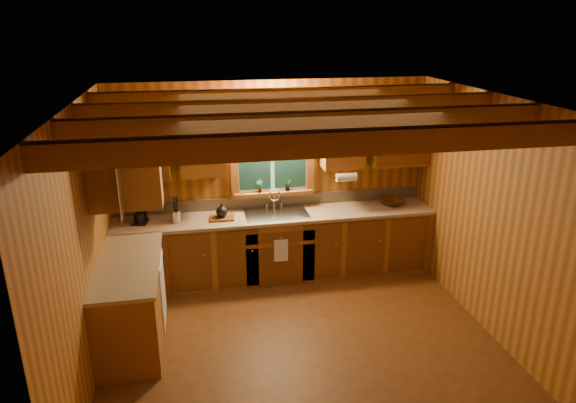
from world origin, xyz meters
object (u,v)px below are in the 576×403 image
(cutting_board, at_px, (222,218))
(sink, at_px, (276,217))
(coffee_maker, at_px, (140,212))
(wicker_basket, at_px, (392,202))

(cutting_board, bearing_deg, sink, 6.79)
(coffee_maker, height_order, cutting_board, coffee_maker)
(coffee_maker, height_order, wicker_basket, coffee_maker)
(cutting_board, xyz_separation_m, wicker_basket, (2.35, 0.10, 0.03))
(cutting_board, distance_m, wicker_basket, 2.35)
(sink, relative_size, cutting_board, 2.67)
(coffee_maker, bearing_deg, wicker_basket, 10.95)
(cutting_board, relative_size, wicker_basket, 0.95)
(sink, bearing_deg, wicker_basket, 1.36)
(cutting_board, bearing_deg, coffee_maker, 177.79)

